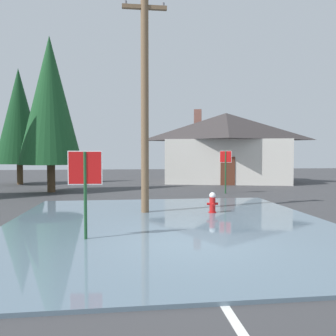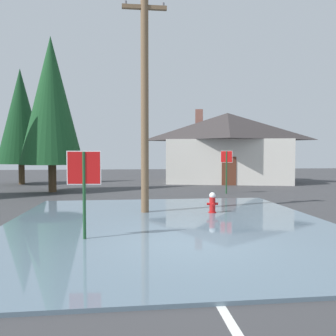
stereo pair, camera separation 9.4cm
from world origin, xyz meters
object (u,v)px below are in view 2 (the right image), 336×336
(stop_sign_near, at_px, (84,177))
(utility_pole, at_px, (145,99))
(pine_tree_short_left, at_px, (21,116))
(stop_sign_far, at_px, (226,164))
(house, at_px, (227,146))
(pine_tree_tall_left, at_px, (51,101))
(fire_hydrant, at_px, (212,204))

(stop_sign_near, distance_m, utility_pole, 4.79)
(pine_tree_short_left, bearing_deg, utility_pole, -57.38)
(utility_pole, relative_size, stop_sign_far, 3.39)
(stop_sign_near, xyz_separation_m, stop_sign_far, (6.44, 9.52, 0.03))
(house, bearing_deg, stop_sign_near, -117.10)
(pine_tree_tall_left, bearing_deg, fire_hydrant, -47.51)
(utility_pole, bearing_deg, fire_hydrant, -8.74)
(fire_hydrant, bearing_deg, pine_tree_tall_left, 132.49)
(house, bearing_deg, pine_tree_tall_left, -155.36)
(fire_hydrant, relative_size, stop_sign_far, 0.34)
(fire_hydrant, xyz_separation_m, pine_tree_short_left, (-10.77, 13.40, 4.49))
(house, distance_m, pine_tree_tall_left, 13.42)
(pine_tree_tall_left, xyz_separation_m, pine_tree_short_left, (-3.33, 5.29, -0.36))
(fire_hydrant, relative_size, pine_tree_tall_left, 0.09)
(utility_pole, height_order, pine_tree_short_left, pine_tree_short_left)
(pine_tree_short_left, bearing_deg, pine_tree_tall_left, -57.76)
(fire_hydrant, height_order, stop_sign_far, stop_sign_far)
(house, distance_m, pine_tree_short_left, 15.47)
(fire_hydrant, bearing_deg, house, 71.49)
(pine_tree_short_left, bearing_deg, house, 0.80)
(fire_hydrant, height_order, pine_tree_tall_left, pine_tree_tall_left)
(stop_sign_far, bearing_deg, pine_tree_tall_left, 168.90)
(stop_sign_near, xyz_separation_m, utility_pole, (1.68, 3.69, 2.55))
(stop_sign_far, distance_m, house, 7.83)
(stop_sign_near, distance_m, pine_tree_short_left, 18.29)
(fire_hydrant, relative_size, utility_pole, 0.10)
(stop_sign_far, distance_m, pine_tree_short_left, 15.30)
(stop_sign_far, relative_size, pine_tree_short_left, 0.29)
(house, relative_size, pine_tree_short_left, 1.29)
(stop_sign_near, height_order, fire_hydrant, stop_sign_near)
(house, xyz_separation_m, pine_tree_short_left, (-15.33, -0.22, 2.10))
(stop_sign_near, distance_m, house, 19.06)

